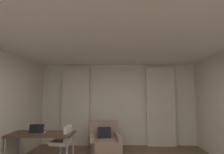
% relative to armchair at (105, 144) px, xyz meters
% --- Properties ---
extents(wall_window, '(5.12, 0.06, 2.60)m').
position_rel_armchair_xyz_m(wall_window, '(0.35, 0.90, 1.02)').
color(wall_window, beige).
rests_on(wall_window, ground).
extents(ceiling, '(5.12, 6.12, 0.06)m').
position_rel_armchair_xyz_m(ceiling, '(0.35, -2.13, 2.35)').
color(ceiling, white).
rests_on(ceiling, wall_left).
extents(curtain_left_panel, '(0.90, 0.06, 2.50)m').
position_rel_armchair_xyz_m(curtain_left_panel, '(-1.02, 0.77, 0.97)').
color(curtain_left_panel, beige).
rests_on(curtain_left_panel, ground).
extents(curtain_right_panel, '(0.90, 0.06, 2.50)m').
position_rel_armchair_xyz_m(curtain_right_panel, '(1.73, 0.77, 0.97)').
color(curtain_right_panel, beige).
rests_on(curtain_right_panel, ground).
extents(armchair, '(0.94, 0.94, 0.83)m').
position_rel_armchair_xyz_m(armchair, '(0.00, 0.00, 0.00)').
color(armchair, '#997A66').
rests_on(armchair, ground).
extents(desk, '(1.46, 0.61, 0.72)m').
position_rel_armchair_xyz_m(desk, '(-1.40, -0.80, 0.38)').
color(desk, '#4C3828').
rests_on(desk, ground).
extents(desk_chair, '(0.48, 0.48, 0.88)m').
position_rel_armchair_xyz_m(desk_chair, '(-0.93, -0.72, 0.11)').
color(desk_chair, gray).
rests_on(desk_chair, ground).
extents(laptop, '(0.35, 0.28, 0.22)m').
position_rel_armchair_xyz_m(laptop, '(-1.48, -0.84, 0.49)').
color(laptop, '#ADADB2').
rests_on(laptop, desk).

